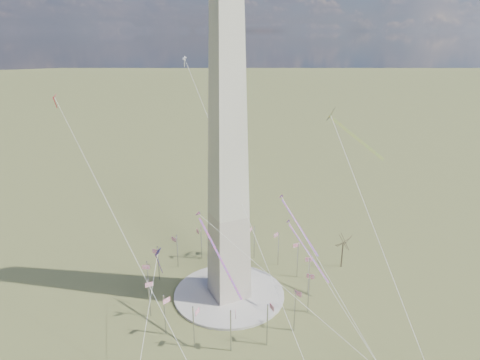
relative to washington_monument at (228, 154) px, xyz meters
name	(u,v)px	position (x,y,z in m)	size (l,w,h in m)	color
ground	(229,295)	(0.00, 0.00, -47.95)	(2000.00, 2000.00, 0.00)	#555B2D
plaza	(229,294)	(0.00, 0.00, -47.55)	(36.00, 36.00, 0.80)	#AFA9A0
washington_monument	(228,154)	(0.00, 0.00, 0.00)	(15.56, 15.56, 100.00)	beige
flagpole_ring	(229,276)	(0.00, 0.00, -40.68)	(54.40, 54.40, 13.00)	#B8BBBF
tree_near	(343,243)	(44.44, -1.03, -38.17)	(7.84, 7.84, 13.72)	#4A402D
kite_delta_black	(334,118)	(38.89, 2.45, 7.14)	(17.23, 17.82, 16.63)	black
kite_diamond_purple	(158,255)	(-22.08, 1.45, -28.68)	(2.49, 3.11, 9.09)	navy
kite_streamer_left	(294,218)	(18.43, -8.18, -20.34)	(3.10, 19.28, 13.24)	red
kite_streamer_mid	(212,241)	(-9.57, -10.50, -21.29)	(4.46, 23.95, 16.47)	red
kite_streamer_right	(302,242)	(26.26, -1.59, -33.71)	(4.70, 21.31, 14.70)	red
kite_small_red	(54,98)	(-43.32, 35.40, 14.18)	(1.35, 2.03, 4.39)	red
kite_small_white	(184,59)	(3.15, 47.15, 24.03)	(1.23, 1.45, 3.87)	white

